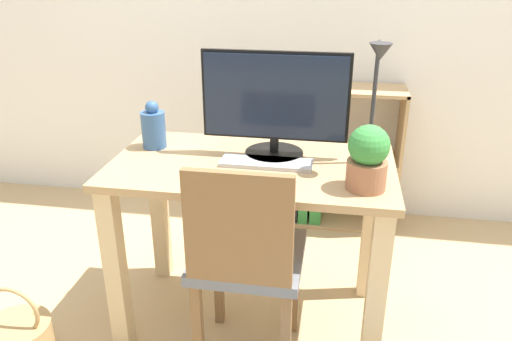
{
  "coord_description": "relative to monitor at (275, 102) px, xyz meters",
  "views": [
    {
      "loc": [
        0.32,
        -1.77,
        1.49
      ],
      "look_at": [
        0.0,
        0.1,
        0.67
      ],
      "focal_mm": 35.0,
      "sensor_mm": 36.0,
      "label": 1
    }
  ],
  "objects": [
    {
      "name": "ground_plane",
      "position": [
        -0.07,
        -0.1,
        -0.96
      ],
      "size": [
        10.0,
        10.0,
        0.0
      ],
      "primitive_type": "plane",
      "color": "tan"
    },
    {
      "name": "potted_plant",
      "position": [
        0.36,
        -0.26,
        -0.11
      ],
      "size": [
        0.14,
        0.14,
        0.23
      ],
      "color": "#9E6647",
      "rests_on": "desk"
    },
    {
      "name": "chair",
      "position": [
        -0.05,
        -0.38,
        -0.47
      ],
      "size": [
        0.4,
        0.4,
        0.88
      ],
      "rotation": [
        0.0,
        0.0,
        -0.01
      ],
      "color": "slate",
      "rests_on": "ground_plane"
    },
    {
      "name": "monitor",
      "position": [
        0.0,
        0.0,
        0.0
      ],
      "size": [
        0.58,
        0.24,
        0.42
      ],
      "color": "black",
      "rests_on": "desk"
    },
    {
      "name": "desk",
      "position": [
        -0.07,
        -0.1,
        -0.39
      ],
      "size": [
        1.11,
        0.61,
        0.74
      ],
      "color": "tan",
      "rests_on": "ground_plane"
    },
    {
      "name": "keyboard",
      "position": [
        -0.02,
        -0.11,
        -0.21
      ],
      "size": [
        0.36,
        0.12,
        0.02
      ],
      "color": "#B2B2B7",
      "rests_on": "desk"
    },
    {
      "name": "desk_lamp",
      "position": [
        0.37,
        -0.07,
        0.07
      ],
      "size": [
        0.1,
        0.19,
        0.48
      ],
      "color": "#2D2D33",
      "rests_on": "desk"
    },
    {
      "name": "bookshelf",
      "position": [
        0.09,
        0.85,
        -0.6
      ],
      "size": [
        0.77,
        0.28,
        0.82
      ],
      "color": "tan",
      "rests_on": "ground_plane"
    },
    {
      "name": "vase",
      "position": [
        -0.51,
        0.01,
        -0.14
      ],
      "size": [
        0.1,
        0.1,
        0.2
      ],
      "color": "#33598C",
      "rests_on": "desk"
    }
  ]
}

